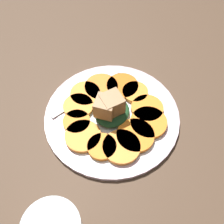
{
  "coord_description": "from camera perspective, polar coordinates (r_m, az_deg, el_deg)",
  "views": [
    {
      "loc": [
        29.33,
        16.96,
        53.97
      ],
      "look_at": [
        0.0,
        0.0,
        4.1
      ],
      "focal_mm": 45.0,
      "sensor_mm": 36.0,
      "label": 1
    }
  ],
  "objects": [
    {
      "name": "plate",
      "position": [
        0.62,
        0.0,
        -0.83
      ],
      "size": [
        29.43,
        29.43,
        1.05
      ],
      "color": "silver",
      "rests_on": "table_slab"
    },
    {
      "name": "carrot_slice_3",
      "position": [
        0.57,
        -2.07,
        -7.07
      ],
      "size": [
        5.91,
        5.91,
        1.0
      ],
      "primitive_type": "cylinder",
      "color": "orange",
      "rests_on": "plate"
    },
    {
      "name": "center_pile",
      "position": [
        0.59,
        -0.27,
        0.91
      ],
      "size": [
        8.13,
        7.31,
        6.13
      ],
      "color": "#1E4723",
      "rests_on": "plate"
    },
    {
      "name": "carrot_slice_5",
      "position": [
        0.58,
        4.76,
        -4.82
      ],
      "size": [
        7.85,
        7.85,
        1.0
      ],
      "primitive_type": "cylinder",
      "color": "orange",
      "rests_on": "plate"
    },
    {
      "name": "carrot_slice_7",
      "position": [
        0.62,
        7.15,
        0.68
      ],
      "size": [
        7.08,
        7.08,
        1.0
      ],
      "primitive_type": "cylinder",
      "color": "orange",
      "rests_on": "plate"
    },
    {
      "name": "fork",
      "position": [
        0.64,
        -4.46,
        3.72
      ],
      "size": [
        18.88,
        8.91,
        0.4
      ],
      "rotation": [
        0.0,
        0.0,
        -0.38
      ],
      "color": "#B2B2B7",
      "rests_on": "plate"
    },
    {
      "name": "table_slab",
      "position": [
        0.63,
        0.0,
        -1.59
      ],
      "size": [
        120.0,
        120.0,
        2.0
      ],
      "primitive_type": "cube",
      "color": "#4C3828",
      "rests_on": "ground"
    },
    {
      "name": "carrot_slice_2",
      "position": [
        0.58,
        -5.94,
        -4.9
      ],
      "size": [
        7.48,
        7.48,
        1.0
      ],
      "primitive_type": "cylinder",
      "color": "orange",
      "rests_on": "plate"
    },
    {
      "name": "carrot_slice_10",
      "position": [
        0.65,
        -2.18,
        5.03
      ],
      "size": [
        7.69,
        7.69,
        1.0
      ],
      "primitive_type": "cylinder",
      "color": "orange",
      "rests_on": "plate"
    },
    {
      "name": "carrot_slice_6",
      "position": [
        0.6,
        7.42,
        -2.15
      ],
      "size": [
        7.83,
        7.83,
        1.0
      ],
      "primitive_type": "cylinder",
      "color": "orange",
      "rests_on": "plate"
    },
    {
      "name": "carrot_slice_8",
      "position": [
        0.64,
        4.71,
        4.01
      ],
      "size": [
        5.9,
        5.9,
        1.0
      ],
      "primitive_type": "cylinder",
      "color": "orange",
      "rests_on": "plate"
    },
    {
      "name": "carrot_slice_9",
      "position": [
        0.65,
        2.13,
        5.24
      ],
      "size": [
        7.35,
        7.35,
        1.0
      ],
      "primitive_type": "cylinder",
      "color": "#D55F13",
      "rests_on": "plate"
    },
    {
      "name": "carrot_slice_1",
      "position": [
        0.6,
        -7.21,
        -2.04
      ],
      "size": [
        5.86,
        5.86,
        1.0
      ],
      "primitive_type": "cylinder",
      "color": "orange",
      "rests_on": "plate"
    },
    {
      "name": "carrot_slice_11",
      "position": [
        0.64,
        -5.44,
        3.66
      ],
      "size": [
        6.81,
        6.81,
        1.0
      ],
      "primitive_type": "cylinder",
      "color": "orange",
      "rests_on": "plate"
    },
    {
      "name": "carrot_slice_0",
      "position": [
        0.62,
        -6.87,
        1.11
      ],
      "size": [
        6.68,
        6.68,
        1.0
      ],
      "primitive_type": "cylinder",
      "color": "orange",
      "rests_on": "plate"
    },
    {
      "name": "carrot_slice_4",
      "position": [
        0.57,
        1.93,
        -7.1
      ],
      "size": [
        7.65,
        7.65,
        1.0
      ],
      "primitive_type": "cylinder",
      "color": "orange",
      "rests_on": "plate"
    }
  ]
}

